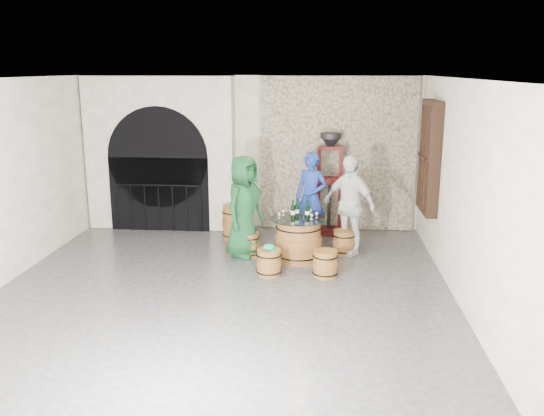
# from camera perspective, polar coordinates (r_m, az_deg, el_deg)

# --- Properties ---
(ground) EXTENTS (8.00, 8.00, 0.00)m
(ground) POSITION_cam_1_polar(r_m,az_deg,el_deg) (8.79, -5.11, -8.71)
(ground) COLOR #2E2E31
(ground) RESTS_ON ground
(wall_back) EXTENTS (8.00, 0.00, 8.00)m
(wall_back) POSITION_cam_1_polar(r_m,az_deg,el_deg) (12.21, -1.99, 5.48)
(wall_back) COLOR silver
(wall_back) RESTS_ON ground
(wall_front) EXTENTS (8.00, 0.00, 8.00)m
(wall_front) POSITION_cam_1_polar(r_m,az_deg,el_deg) (4.61, -14.33, -9.03)
(wall_front) COLOR silver
(wall_front) RESTS_ON ground
(wall_right) EXTENTS (0.00, 8.00, 8.00)m
(wall_right) POSITION_cam_1_polar(r_m,az_deg,el_deg) (8.43, 18.78, 1.01)
(wall_right) COLOR silver
(wall_right) RESTS_ON ground
(ceiling) EXTENTS (8.00, 8.00, 0.00)m
(ceiling) POSITION_cam_1_polar(r_m,az_deg,el_deg) (8.13, -5.60, 12.62)
(ceiling) COLOR beige
(ceiling) RESTS_ON wall_back
(stone_facing_panel) EXTENTS (3.20, 0.12, 3.18)m
(stone_facing_panel) POSITION_cam_1_polar(r_m,az_deg,el_deg) (12.07, 6.53, 5.30)
(stone_facing_panel) COLOR tan
(stone_facing_panel) RESTS_ON ground
(arched_opening) EXTENTS (3.10, 0.60, 3.19)m
(arched_opening) POSITION_cam_1_polar(r_m,az_deg,el_deg) (12.34, -10.97, 5.24)
(arched_opening) COLOR silver
(arched_opening) RESTS_ON ground
(shuttered_window) EXTENTS (0.23, 1.10, 2.00)m
(shuttered_window) POSITION_cam_1_polar(r_m,az_deg,el_deg) (10.68, 15.28, 4.90)
(shuttered_window) COLOR black
(shuttered_window) RESTS_ON wall_right
(barrel_table) EXTENTS (1.00, 1.00, 0.77)m
(barrel_table) POSITION_cam_1_polar(r_m,az_deg,el_deg) (10.24, 2.64, -3.12)
(barrel_table) COLOR brown
(barrel_table) RESTS_ON ground
(barrel_stool_left) EXTENTS (0.43, 0.43, 0.44)m
(barrel_stool_left) POSITION_cam_1_polar(r_m,az_deg,el_deg) (10.51, -2.35, -3.61)
(barrel_stool_left) COLOR brown
(barrel_stool_left) RESTS_ON ground
(barrel_stool_far) EXTENTS (0.43, 0.43, 0.44)m
(barrel_stool_far) POSITION_cam_1_polar(r_m,az_deg,el_deg) (11.16, 3.64, -2.59)
(barrel_stool_far) COLOR brown
(barrel_stool_far) RESTS_ON ground
(barrel_stool_right) EXTENTS (0.43, 0.43, 0.44)m
(barrel_stool_right) POSITION_cam_1_polar(r_m,az_deg,el_deg) (10.71, 7.14, -3.38)
(barrel_stool_right) COLOR brown
(barrel_stool_right) RESTS_ON ground
(barrel_stool_near_right) EXTENTS (0.43, 0.43, 0.44)m
(barrel_stool_near_right) POSITION_cam_1_polar(r_m,az_deg,el_deg) (9.52, 5.29, -5.52)
(barrel_stool_near_right) COLOR brown
(barrel_stool_near_right) RESTS_ON ground
(barrel_stool_near_left) EXTENTS (0.43, 0.43, 0.44)m
(barrel_stool_near_left) POSITION_cam_1_polar(r_m,az_deg,el_deg) (9.55, -0.30, -5.41)
(barrel_stool_near_left) COLOR brown
(barrel_stool_near_left) RESTS_ON ground
(green_cap) EXTENTS (0.24, 0.19, 0.10)m
(green_cap) POSITION_cam_1_polar(r_m,az_deg,el_deg) (9.46, -0.28, -3.91)
(green_cap) COLOR #0D9059
(green_cap) RESTS_ON barrel_stool_near_left
(person_green) EXTENTS (0.93, 1.07, 1.85)m
(person_green) POSITION_cam_1_polar(r_m,az_deg,el_deg) (10.35, -2.79, 0.16)
(person_green) COLOR #113F1F
(person_green) RESTS_ON ground
(person_blue) EXTENTS (0.78, 0.68, 1.80)m
(person_blue) POSITION_cam_1_polar(r_m,az_deg,el_deg) (11.17, 3.88, 1.02)
(person_blue) COLOR navy
(person_blue) RESTS_ON ground
(person_white) EXTENTS (1.12, 1.01, 1.83)m
(person_white) POSITION_cam_1_polar(r_m,az_deg,el_deg) (10.57, 7.64, 0.29)
(person_white) COLOR white
(person_white) RESTS_ON ground
(wine_bottle_left) EXTENTS (0.08, 0.08, 0.32)m
(wine_bottle_left) POSITION_cam_1_polar(r_m,az_deg,el_deg) (10.10, 2.08, -0.29)
(wine_bottle_left) COLOR black
(wine_bottle_left) RESTS_ON barrel_table
(wine_bottle_center) EXTENTS (0.08, 0.08, 0.32)m
(wine_bottle_center) POSITION_cam_1_polar(r_m,az_deg,el_deg) (10.11, 3.52, -0.30)
(wine_bottle_center) COLOR black
(wine_bottle_center) RESTS_ON barrel_table
(wine_bottle_right) EXTENTS (0.08, 0.08, 0.32)m
(wine_bottle_right) POSITION_cam_1_polar(r_m,az_deg,el_deg) (10.20, 2.48, -0.15)
(wine_bottle_right) COLOR black
(wine_bottle_right) RESTS_ON barrel_table
(tasting_glass_a) EXTENTS (0.05, 0.05, 0.10)m
(tasting_glass_a) POSITION_cam_1_polar(r_m,az_deg,el_deg) (10.10, 0.71, -0.77)
(tasting_glass_a) COLOR #B56323
(tasting_glass_a) RESTS_ON barrel_table
(tasting_glass_b) EXTENTS (0.05, 0.05, 0.10)m
(tasting_glass_b) POSITION_cam_1_polar(r_m,az_deg,el_deg) (10.18, 4.46, -0.69)
(tasting_glass_b) COLOR #B56323
(tasting_glass_b) RESTS_ON barrel_table
(tasting_glass_c) EXTENTS (0.05, 0.05, 0.10)m
(tasting_glass_c) POSITION_cam_1_polar(r_m,az_deg,el_deg) (10.40, 2.50, -0.35)
(tasting_glass_c) COLOR #B56323
(tasting_glass_c) RESTS_ON barrel_table
(tasting_glass_d) EXTENTS (0.05, 0.05, 0.10)m
(tasting_glass_d) POSITION_cam_1_polar(r_m,az_deg,el_deg) (10.38, 3.85, -0.40)
(tasting_glass_d) COLOR #B56323
(tasting_glass_d) RESTS_ON barrel_table
(tasting_glass_e) EXTENTS (0.05, 0.05, 0.10)m
(tasting_glass_e) POSITION_cam_1_polar(r_m,az_deg,el_deg) (10.05, 3.95, -0.86)
(tasting_glass_e) COLOR #B56323
(tasting_glass_e) RESTS_ON barrel_table
(tasting_glass_f) EXTENTS (0.05, 0.05, 0.10)m
(tasting_glass_f) POSITION_cam_1_polar(r_m,az_deg,el_deg) (10.29, 1.14, -0.49)
(tasting_glass_f) COLOR #B56323
(tasting_glass_f) RESTS_ON barrel_table
(side_barrel) EXTENTS (0.52, 0.52, 0.70)m
(side_barrel) POSITION_cam_1_polar(r_m,az_deg,el_deg) (11.50, -3.67, -1.44)
(side_barrel) COLOR brown
(side_barrel) RESTS_ON ground
(corking_press) EXTENTS (0.85, 0.46, 2.08)m
(corking_press) POSITION_cam_1_polar(r_m,az_deg,el_deg) (11.74, 5.75, 3.16)
(corking_press) COLOR #440D0B
(corking_press) RESTS_ON ground
(control_box) EXTENTS (0.18, 0.10, 0.22)m
(control_box) POSITION_cam_1_polar(r_m,az_deg,el_deg) (12.04, 7.70, 4.04)
(control_box) COLOR silver
(control_box) RESTS_ON wall_back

